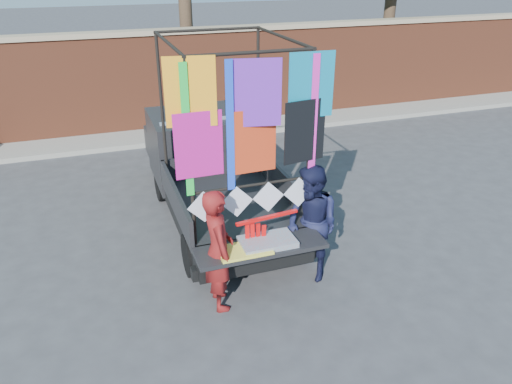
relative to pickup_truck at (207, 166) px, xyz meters
name	(u,v)px	position (x,y,z in m)	size (l,w,h in m)	color
ground	(243,266)	(0.00, -2.14, -0.83)	(90.00, 90.00, 0.00)	#38383A
brick_wall	(161,81)	(0.00, 4.86, 0.50)	(30.00, 0.45, 2.61)	brown
curb	(169,135)	(0.00, 4.16, -0.77)	(30.00, 1.20, 0.12)	gray
pickup_truck	(207,166)	(0.00, 0.00, 0.00)	(2.08, 5.22, 3.29)	black
woman	(218,250)	(-0.57, -2.87, 0.02)	(0.62, 0.41, 1.70)	maroon
man	(312,224)	(0.85, -2.67, 0.04)	(0.84, 0.65, 1.73)	#151836
streamer_bundle	(260,231)	(0.04, -2.78, 0.14)	(0.90, 0.16, 0.63)	red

